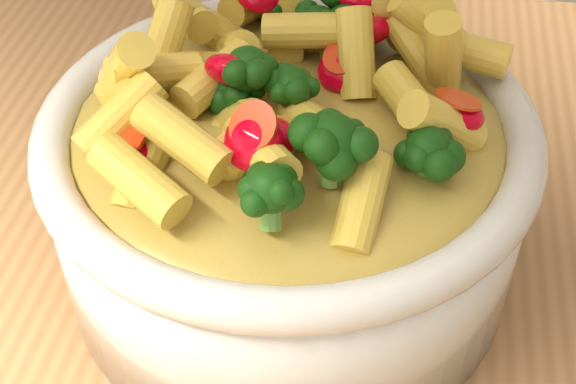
# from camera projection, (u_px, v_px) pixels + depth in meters

# --- Properties ---
(serving_bowl) EXTENTS (0.27, 0.27, 0.12)m
(serving_bowl) POSITION_uv_depth(u_px,v_px,m) (288.00, 190.00, 0.45)
(serving_bowl) COLOR silver
(serving_bowl) RESTS_ON table
(pasta_salad) EXTENTS (0.21, 0.21, 0.05)m
(pasta_salad) POSITION_uv_depth(u_px,v_px,m) (288.00, 86.00, 0.41)
(pasta_salad) COLOR #F4D14D
(pasta_salad) RESTS_ON serving_bowl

